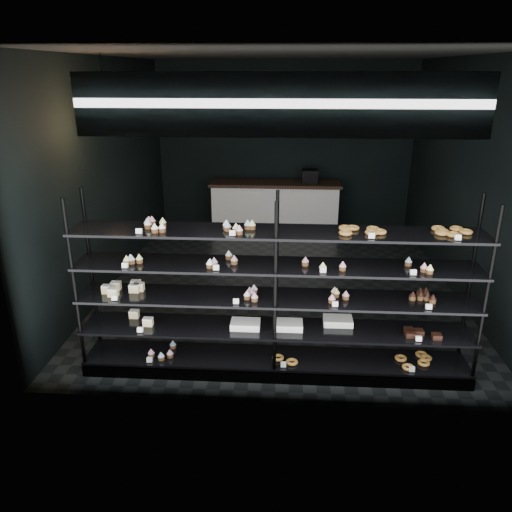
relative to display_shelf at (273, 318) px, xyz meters
The scene contains 5 objects.
room 2.64m from the display_shelf, 89.10° to the left, with size 5.01×6.01×3.20m.
display_shelf is the anchor object (origin of this frame).
signage 2.17m from the display_shelf, 85.37° to the right, with size 3.30×0.05×0.50m.
pendant_lamp 2.92m from the display_shelf, 148.99° to the left, with size 0.30×0.30×0.88m.
service_counter 4.95m from the display_shelf, 91.29° to the left, with size 2.52×0.65×1.23m.
Camera 1 is at (0.08, -7.02, 3.01)m, focal length 35.00 mm.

